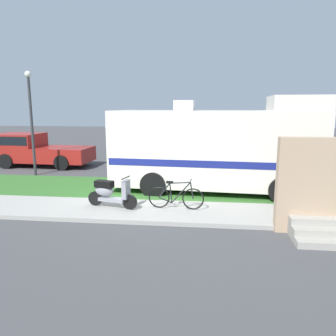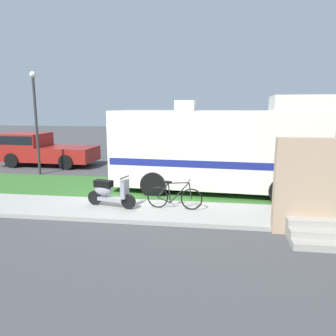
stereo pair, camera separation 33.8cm
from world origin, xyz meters
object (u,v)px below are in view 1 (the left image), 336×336
scooter (110,192)px  bicycle (176,197)px  bottle_green (334,213)px  street_lamp_post (31,114)px  pickup_truck_near (34,149)px  motorhome_rv (217,148)px

scooter → bicycle: (1.99, 0.06, -0.09)m
bottle_green → street_lamp_post: (-11.35, 4.89, 2.56)m
pickup_truck_near → bottle_green: (12.59, -7.18, -0.69)m
bicycle → street_lamp_post: size_ratio=0.36×
scooter → bottle_green: size_ratio=5.81×
scooter → street_lamp_post: (-4.95, 4.69, 2.22)m
scooter → pickup_truck_near: pickup_truck_near is taller
bicycle → bottle_green: 4.42m
pickup_truck_near → bottle_green: bearing=-29.7°
motorhome_rv → bottle_green: bearing=-41.7°
bicycle → pickup_truck_near: bearing=139.8°
motorhome_rv → pickup_truck_near: (-9.45, 4.38, -0.73)m
motorhome_rv → scooter: 4.31m
street_lamp_post → bottle_green: bearing=-23.3°
scooter → pickup_truck_near: bearing=131.6°
bottle_green → street_lamp_post: street_lamp_post is taller
motorhome_rv → scooter: motorhome_rv is taller
bicycle → motorhome_rv: bearing=63.6°
scooter → pickup_truck_near: size_ratio=0.31×
pickup_truck_near → street_lamp_post: street_lamp_post is taller
pickup_truck_near → street_lamp_post: (1.25, -2.29, 1.87)m
bicycle → bottle_green: bicycle is taller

